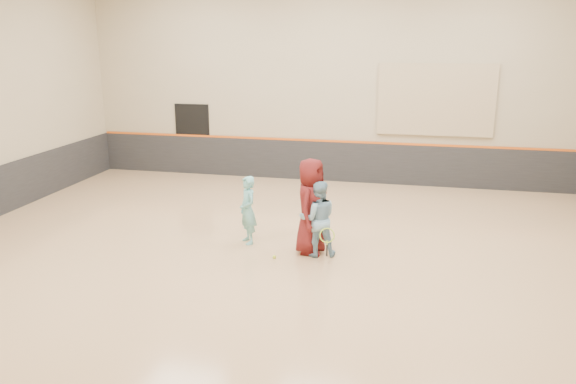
% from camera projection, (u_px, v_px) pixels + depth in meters
% --- Properties ---
extents(room, '(15.04, 12.04, 6.22)m').
position_uv_depth(room, '(293.00, 214.00, 11.09)').
color(room, tan).
rests_on(room, ground).
extents(wainscot_back, '(14.90, 0.04, 1.20)m').
position_uv_depth(wainscot_back, '(335.00, 162.00, 16.76)').
color(wainscot_back, '#232326').
rests_on(wainscot_back, floor).
extents(accent_stripe, '(14.90, 0.03, 0.06)m').
position_uv_depth(accent_stripe, '(335.00, 141.00, 16.59)').
color(accent_stripe, '#D85914').
rests_on(accent_stripe, wall_back).
extents(acoustic_panel, '(3.20, 0.08, 2.00)m').
position_uv_depth(acoustic_panel, '(436.00, 100.00, 15.65)').
color(acoustic_panel, tan).
rests_on(acoustic_panel, wall_back).
extents(doorway, '(1.10, 0.05, 2.20)m').
position_uv_depth(doorway, '(193.00, 139.00, 17.58)').
color(doorway, black).
rests_on(doorway, floor).
extents(girl, '(0.59, 0.63, 1.44)m').
position_uv_depth(girl, '(248.00, 210.00, 11.67)').
color(girl, '#6DBDBD').
rests_on(girl, floor).
extents(instructor, '(0.88, 0.78, 1.53)m').
position_uv_depth(instructor, '(318.00, 219.00, 10.98)').
color(instructor, '#7DA8C1').
rests_on(instructor, floor).
extents(young_man, '(0.74, 1.02, 1.93)m').
position_uv_depth(young_man, '(311.00, 206.00, 11.10)').
color(young_man, '#5B1516').
rests_on(young_man, floor).
extents(held_racket, '(0.33, 0.33, 0.60)m').
position_uv_depth(held_racket, '(327.00, 235.00, 10.68)').
color(held_racket, '#A7D52E').
rests_on(held_racket, instructor).
extents(spare_racket, '(0.60, 0.60, 0.14)m').
position_uv_depth(spare_racket, '(312.00, 207.00, 14.12)').
color(spare_racket, yellow).
rests_on(spare_racket, floor).
extents(ball_under_racket, '(0.07, 0.07, 0.07)m').
position_uv_depth(ball_under_racket, '(274.00, 257.00, 11.00)').
color(ball_under_racket, '#D6F037').
rests_on(ball_under_racket, floor).
extents(ball_in_hand, '(0.07, 0.07, 0.07)m').
position_uv_depth(ball_in_hand, '(314.00, 198.00, 10.87)').
color(ball_in_hand, '#C0D030').
rests_on(ball_in_hand, young_man).
extents(ball_beside_spare, '(0.07, 0.07, 0.07)m').
position_uv_depth(ball_beside_spare, '(305.00, 198.00, 14.98)').
color(ball_beside_spare, yellow).
rests_on(ball_beside_spare, floor).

